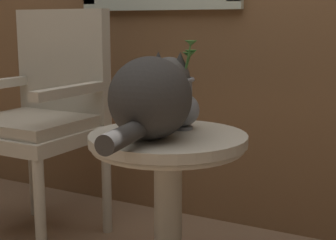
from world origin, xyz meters
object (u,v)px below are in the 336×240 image
wicker_side_table (168,184)px  pewter_vase_with_ivy (183,103)px  wicker_chair (44,110)px  cat (152,96)px

wicker_side_table → pewter_vase_with_ivy: 0.29m
wicker_chair → cat: size_ratio=1.71×
cat → wicker_side_table: bearing=75.6°
cat → wicker_chair: bearing=158.9°
wicker_chair → pewter_vase_with_ivy: wicker_chair is taller
wicker_chair → cat: (0.72, -0.28, 0.15)m
pewter_vase_with_ivy → wicker_side_table: bearing=-95.9°
pewter_vase_with_ivy → cat: bearing=-99.6°
wicker_chair → pewter_vase_with_ivy: (0.75, -0.10, 0.10)m
cat → pewter_vase_with_ivy: size_ratio=1.88×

